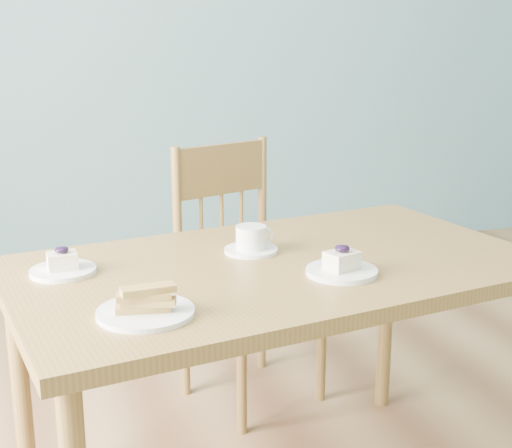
% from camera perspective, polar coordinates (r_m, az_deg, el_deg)
% --- Properties ---
extents(dining_table, '(1.41, 0.95, 0.69)m').
position_cam_1_polar(dining_table, '(1.80, 1.71, -5.16)').
color(dining_table, brown).
rests_on(dining_table, ground).
extents(dining_chair, '(0.52, 0.51, 0.89)m').
position_cam_1_polar(dining_chair, '(2.45, -0.88, -3.85)').
color(dining_chair, brown).
rests_on(dining_chair, ground).
extents(cheesecake_plate_near, '(0.17, 0.17, 0.07)m').
position_cam_1_polar(cheesecake_plate_near, '(1.69, 6.88, -3.41)').
color(cheesecake_plate_near, white).
rests_on(cheesecake_plate_near, dining_table).
extents(cheesecake_plate_far, '(0.16, 0.16, 0.07)m').
position_cam_1_polar(cheesecake_plate_far, '(1.75, -15.20, -3.30)').
color(cheesecake_plate_far, white).
rests_on(cheesecake_plate_far, dining_table).
extents(coffee_cup, '(0.14, 0.14, 0.07)m').
position_cam_1_polar(coffee_cup, '(1.84, -0.36, -1.37)').
color(coffee_cup, white).
rests_on(coffee_cup, dining_table).
extents(biscotti_plate, '(0.20, 0.20, 0.07)m').
position_cam_1_polar(biscotti_plate, '(1.46, -8.85, -6.49)').
color(biscotti_plate, white).
rests_on(biscotti_plate, dining_table).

